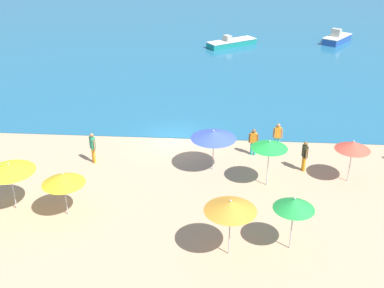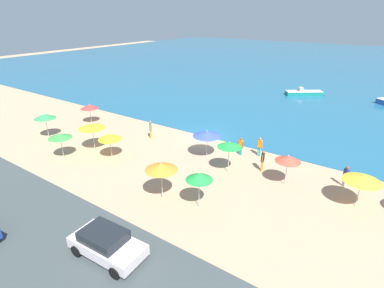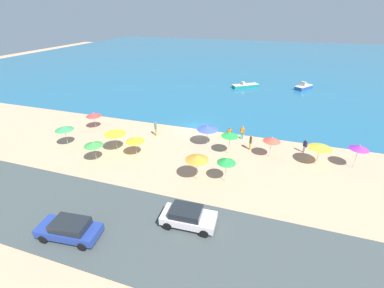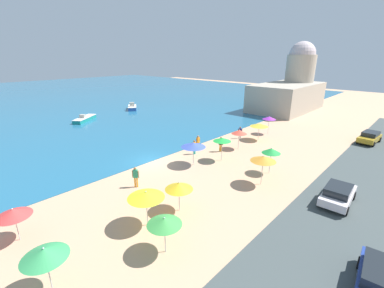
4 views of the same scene
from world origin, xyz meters
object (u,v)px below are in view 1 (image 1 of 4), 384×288
Objects in this scene: beach_umbrella_5 at (270,145)px; bather_4 at (253,140)px; bather_0 at (278,135)px; bather_3 at (305,154)px; skiff_nearshore at (337,38)px; skiff_offshore at (232,43)px; beach_umbrella_2 at (294,204)px; bather_2 at (93,146)px; beach_umbrella_8 at (9,168)px; beach_umbrella_10 at (353,146)px; beach_umbrella_1 at (213,135)px; beach_umbrella_11 at (231,206)px; beach_umbrella_4 at (63,179)px.

bather_4 is (-0.58, 3.34, -1.39)m from beach_umbrella_5.
bather_3 reaches higher than bather_0.
skiff_offshore is (-11.07, -2.24, -0.09)m from skiff_nearshore.
skiff_nearshore is (8.69, 34.71, -1.73)m from beach_umbrella_2.
bather_0 is 26.89m from skiff_nearshore.
beach_umbrella_2 is 12.31m from bather_2.
beach_umbrella_5 is at bearing -86.33° from skiff_offshore.
skiff_nearshore is at bearing 56.80° from beach_umbrella_8.
skiff_offshore is at bearing 93.67° from beach_umbrella_5.
bather_0 is 2.68m from bather_3.
skiff_offshore is at bearing 94.20° from beach_umbrella_2.
beach_umbrella_8 is at bearing -167.00° from beach_umbrella_10.
beach_umbrella_1 is 1.41× the size of bather_3.
beach_umbrella_8 is at bearing 165.61° from beach_umbrella_11.
beach_umbrella_11 is (-2.56, -0.55, 0.14)m from beach_umbrella_2.
beach_umbrella_4 reaches higher than skiff_offshore.
beach_umbrella_1 is at bearing 153.55° from beach_umbrella_5.
beach_umbrella_2 reaches higher than skiff_nearshore.
beach_umbrella_8 is at bearing 173.60° from beach_umbrella_4.
beach_umbrella_11 is (10.12, -2.60, 0.13)m from beach_umbrella_8.
bather_3 is at bearing -81.48° from skiff_offshore.
skiff_offshore is (10.30, 30.43, -1.82)m from beach_umbrella_8.
beach_umbrella_1 is 8.17m from beach_umbrella_4.
bather_4 is (-1.44, -0.73, -0.04)m from bather_0.
beach_umbrella_1 is 1.03× the size of beach_umbrella_10.
beach_umbrella_8 reaches higher than beach_umbrella_4.
beach_umbrella_10 is at bearing 9.32° from beach_umbrella_5.
beach_umbrella_1 is 0.97× the size of beach_umbrella_2.
beach_umbrella_10 is at bearing -28.56° from bather_4.
beach_umbrella_10 reaches higher than skiff_nearshore.
beach_umbrella_10 reaches higher than bather_3.
beach_umbrella_5 reaches higher than beach_umbrella_2.
beach_umbrella_5 reaches higher than beach_umbrella_1.
beach_umbrella_2 is at bearing -83.00° from beach_umbrella_5.
skiff_nearshore is at bearing 72.30° from beach_umbrella_11.
beach_umbrella_10 is at bearing 13.00° from beach_umbrella_8.
beach_umbrella_10 is at bearing -77.26° from skiff_offshore.
bather_2 is 1.11× the size of bather_4.
beach_umbrella_1 reaches higher than bather_4.
beach_umbrella_1 reaches higher than bather_0.
bather_0 is 23.44m from skiff_offshore.
beach_umbrella_8 is at bearing -151.08° from bather_0.
beach_umbrella_2 is 35.82m from skiff_nearshore.
bather_2 is (-9.52, 1.74, -1.28)m from beach_umbrella_5.
beach_umbrella_2 is 7.06m from bather_3.
skiff_offshore is at bearing 98.52° from bather_3.
bather_0 reaches higher than skiff_nearshore.
beach_umbrella_5 is 3.00m from bather_3.
beach_umbrella_8 is 5.57m from bather_2.
beach_umbrella_5 is at bearing -107.48° from skiff_nearshore.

